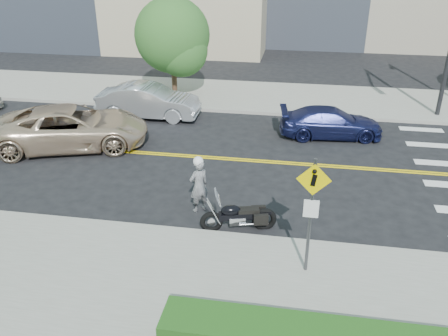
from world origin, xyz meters
The scene contains 10 objects.
ground_plane centered at (0.00, 0.00, 0.00)m, with size 120.00×120.00×0.00m, color black.
sidewalk_near centered at (0.00, -7.50, 0.07)m, with size 60.00×5.00×0.15m, color #9E9B91.
sidewalk_far centered at (0.00, 7.50, 0.07)m, with size 60.00×5.00×0.15m, color #9E9B91.
pedestrian_sign centered at (4.20, -6.31, 1.96)m, with size 0.78×0.08×3.00m.
motorcyclist centered at (0.99, -3.77, 0.89)m, with size 0.72×0.72×1.79m.
motorcycle centered at (2.31, -4.60, 0.64)m, with size 2.09×0.64×1.27m, color black, non-canonical shape.
suv centered at (-4.93, 0.15, 0.81)m, with size 2.69×5.84×1.62m, color beige.
parked_car_silver centered at (-3.01, 3.88, 0.76)m, with size 1.61×4.60×1.52m, color #B5B8BD.
parked_car_blue centered at (5.09, 2.90, 0.60)m, with size 1.69×4.16×1.21m, color navy.
tree_far_a centered at (-2.56, 6.82, 3.15)m, with size 3.65×3.65×4.98m.
Camera 1 is at (3.77, -15.83, 7.53)m, focal length 38.00 mm.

